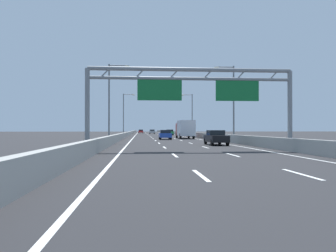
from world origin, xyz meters
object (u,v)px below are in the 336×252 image
Objects in this scene: streetlamp_right_mid at (232,99)px; black_car at (216,137)px; streetlamp_left_far at (124,112)px; red_car at (141,131)px; box_truck at (185,129)px; streetlamp_left_mid at (111,98)px; silver_car at (152,132)px; green_car at (170,132)px; streetlamp_right_far at (191,112)px; blue_car at (165,135)px; sign_gantry at (193,88)px.

streetlamp_right_mid is 9.77m from black_car.
streetlamp_left_far is 57.88m from red_car.
box_truck is (0.06, 24.51, 0.94)m from black_car.
streetlamp_left_mid is at bearing -90.00° from streetlamp_left_far.
silver_car is 14.94m from red_car.
green_car is at bearing -82.86° from silver_car.
streetlamp_right_far is (14.93, 0.00, 0.00)m from streetlamp_left_far.
streetlamp_right_far is 44.03m from silver_car.
green_car is at bearing 89.95° from black_car.
silver_car is (-7.37, 43.16, -4.65)m from streetlamp_right_far.
streetlamp_right_mid is at bearing -55.50° from blue_car.
box_truck reaches higher than blue_car.
streetlamp_left_mid reaches higher than red_car.
streetlamp_left_far is at bearing -93.63° from red_car.
streetlamp_left_far is (-14.93, 34.49, 0.00)m from streetlamp_right_mid.
blue_car is at bearing 56.20° from streetlamp_left_mid.
box_truck is at bearing -86.54° from silver_car.
red_car is at bearing 87.73° from streetlamp_left_mid.
streetlamp_left_mid reaches higher than box_truck.
streetlamp_left_mid reaches higher than sign_gantry.
green_car is (11.23, 13.88, -4.62)m from streetlamp_left_far.
streetlamp_right_mid is 37.58m from streetlamp_left_far.
streetlamp_left_far is 2.12× the size of silver_car.
streetlamp_right_far is 18.48m from box_truck.
streetlamp_right_far is 42.66m from black_car.
green_car is 44.35m from red_car.
sign_gantry is at bearing -81.38° from streetlamp_left_far.
black_car is at bearing -34.70° from streetlamp_left_mid.
streetlamp_left_far is 2.24× the size of green_car.
blue_car is 1.05× the size of red_car.
sign_gantry is 9.62m from black_car.
streetlamp_right_far is 15.09m from green_car.
streetlamp_right_mid is 92.88m from red_car.
streetlamp_right_far is 2.13× the size of black_car.
streetlamp_left_mid is at bearing 145.30° from black_car.
blue_car is 0.96× the size of black_car.
blue_car is 37.57m from green_car.
green_car is (3.86, 37.37, 0.02)m from blue_car.
streetlamp_right_mid is 17.56m from box_truck.
sign_gantry is 1.70× the size of streetlamp_right_mid.
streetlamp_right_mid is 1.00× the size of streetlamp_left_far.
green_car is at bearing 86.76° from sign_gantry.
streetlamp_right_mid reaches higher than green_car.
streetlamp_right_mid is 1.17× the size of box_truck.
sign_gantry is at bearing -98.30° from streetlamp_right_far.
black_car is 85.47m from silver_car.
silver_car is at bearing -74.81° from red_car.
streetlamp_left_mid and streetlamp_right_far have the same top height.
sign_gantry is at bearing -93.24° from green_car.
silver_car is (-3.62, 85.40, -0.01)m from black_car.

